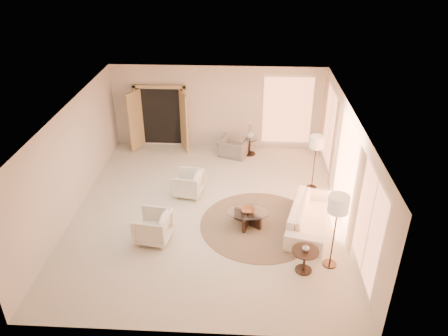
{
  "coord_description": "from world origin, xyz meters",
  "views": [
    {
      "loc": [
        0.94,
        -9.6,
        6.63
      ],
      "look_at": [
        0.4,
        0.4,
        1.1
      ],
      "focal_mm": 35.0,
      "sensor_mm": 36.0,
      "label": 1
    }
  ],
  "objects_px": {
    "accent_chair": "(233,145)",
    "end_vase": "(306,248)",
    "coffee_table": "(248,216)",
    "end_table": "(305,257)",
    "side_vase": "(250,134)",
    "floor_lamp_far": "(338,207)",
    "sofa": "(310,216)",
    "armchair_right": "(153,226)",
    "armchair_left": "(188,182)",
    "side_table": "(250,144)",
    "floor_lamp_near": "(316,144)",
    "bowl": "(248,210)"
  },
  "relations": [
    {
      "from": "side_table",
      "to": "floor_lamp_near",
      "type": "height_order",
      "value": "floor_lamp_near"
    },
    {
      "from": "sofa",
      "to": "coffee_table",
      "type": "height_order",
      "value": "sofa"
    },
    {
      "from": "floor_lamp_far",
      "to": "side_vase",
      "type": "height_order",
      "value": "floor_lamp_far"
    },
    {
      "from": "accent_chair",
      "to": "side_table",
      "type": "height_order",
      "value": "accent_chair"
    },
    {
      "from": "side_table",
      "to": "armchair_right",
      "type": "bearing_deg",
      "value": -116.23
    },
    {
      "from": "accent_chair",
      "to": "bowl",
      "type": "height_order",
      "value": "accent_chair"
    },
    {
      "from": "armchair_left",
      "to": "side_vase",
      "type": "relative_size",
      "value": 2.99
    },
    {
      "from": "floor_lamp_far",
      "to": "sofa",
      "type": "bearing_deg",
      "value": 102.4
    },
    {
      "from": "armchair_right",
      "to": "floor_lamp_near",
      "type": "xyz_separation_m",
      "value": [
        4.11,
        2.62,
        0.99
      ]
    },
    {
      "from": "bowl",
      "to": "accent_chair",
      "type": "bearing_deg",
      "value": 97.51
    },
    {
      "from": "accent_chair",
      "to": "end_vase",
      "type": "distance_m",
      "value": 5.72
    },
    {
      "from": "floor_lamp_near",
      "to": "side_vase",
      "type": "relative_size",
      "value": 6.37
    },
    {
      "from": "coffee_table",
      "to": "accent_chair",
      "type": "bearing_deg",
      "value": 97.51
    },
    {
      "from": "armchair_right",
      "to": "floor_lamp_near",
      "type": "relative_size",
      "value": 0.49
    },
    {
      "from": "armchair_right",
      "to": "end_table",
      "type": "bearing_deg",
      "value": 83.62
    },
    {
      "from": "armchair_left",
      "to": "end_table",
      "type": "relative_size",
      "value": 1.3
    },
    {
      "from": "end_table",
      "to": "sofa",
      "type": "bearing_deg",
      "value": 79.19
    },
    {
      "from": "coffee_table",
      "to": "floor_lamp_far",
      "type": "distance_m",
      "value": 2.67
    },
    {
      "from": "accent_chair",
      "to": "side_vase",
      "type": "xyz_separation_m",
      "value": [
        0.54,
        0.15,
        0.32
      ]
    },
    {
      "from": "sofa",
      "to": "coffee_table",
      "type": "xyz_separation_m",
      "value": [
        -1.55,
        0.04,
        -0.09
      ]
    },
    {
      "from": "side_table",
      "to": "end_vase",
      "type": "relative_size",
      "value": 3.64
    },
    {
      "from": "coffee_table",
      "to": "floor_lamp_near",
      "type": "height_order",
      "value": "floor_lamp_near"
    },
    {
      "from": "end_table",
      "to": "bowl",
      "type": "relative_size",
      "value": 1.66
    },
    {
      "from": "sofa",
      "to": "side_table",
      "type": "relative_size",
      "value": 3.87
    },
    {
      "from": "armchair_right",
      "to": "side_vase",
      "type": "xyz_separation_m",
      "value": [
        2.31,
        4.68,
        0.32
      ]
    },
    {
      "from": "armchair_right",
      "to": "end_table",
      "type": "distance_m",
      "value": 3.62
    },
    {
      "from": "side_vase",
      "to": "floor_lamp_near",
      "type": "bearing_deg",
      "value": -48.68
    },
    {
      "from": "armchair_right",
      "to": "end_vase",
      "type": "xyz_separation_m",
      "value": [
        3.51,
        -0.91,
        0.23
      ]
    },
    {
      "from": "sofa",
      "to": "side_table",
      "type": "distance_m",
      "value": 4.27
    },
    {
      "from": "armchair_left",
      "to": "side_vase",
      "type": "height_order",
      "value": "side_vase"
    },
    {
      "from": "coffee_table",
      "to": "end_table",
      "type": "distance_m",
      "value": 2.06
    },
    {
      "from": "floor_lamp_near",
      "to": "coffee_table",
      "type": "bearing_deg",
      "value": -134.37
    },
    {
      "from": "armchair_left",
      "to": "side_table",
      "type": "relative_size",
      "value": 1.29
    },
    {
      "from": "accent_chair",
      "to": "side_vase",
      "type": "bearing_deg",
      "value": -145.79
    },
    {
      "from": "accent_chair",
      "to": "bowl",
      "type": "bearing_deg",
      "value": 116.22
    },
    {
      "from": "coffee_table",
      "to": "side_table",
      "type": "bearing_deg",
      "value": 89.45
    },
    {
      "from": "bowl",
      "to": "side_table",
      "type": "bearing_deg",
      "value": 89.45
    },
    {
      "from": "accent_chair",
      "to": "end_vase",
      "type": "bearing_deg",
      "value": 126.46
    },
    {
      "from": "end_table",
      "to": "end_vase",
      "type": "xyz_separation_m",
      "value": [
        0.0,
        0.0,
        0.25
      ]
    },
    {
      "from": "accent_chair",
      "to": "sofa",
      "type": "bearing_deg",
      "value": 136.75
    },
    {
      "from": "end_table",
      "to": "bowl",
      "type": "bearing_deg",
      "value": 127.07
    },
    {
      "from": "floor_lamp_near",
      "to": "bowl",
      "type": "bearing_deg",
      "value": -134.37
    },
    {
      "from": "accent_chair",
      "to": "side_table",
      "type": "bearing_deg",
      "value": -145.79
    },
    {
      "from": "armchair_right",
      "to": "end_table",
      "type": "xyz_separation_m",
      "value": [
        3.51,
        -0.91,
        -0.02
      ]
    },
    {
      "from": "accent_chair",
      "to": "coffee_table",
      "type": "relative_size",
      "value": 0.66
    },
    {
      "from": "sofa",
      "to": "armchair_right",
      "type": "xyz_separation_m",
      "value": [
        -3.81,
        -0.69,
        0.07
      ]
    },
    {
      "from": "accent_chair",
      "to": "end_vase",
      "type": "height_order",
      "value": "accent_chair"
    },
    {
      "from": "armchair_right",
      "to": "floor_lamp_near",
      "type": "height_order",
      "value": "floor_lamp_near"
    },
    {
      "from": "accent_chair",
      "to": "floor_lamp_near",
      "type": "xyz_separation_m",
      "value": [
        2.35,
        -1.91,
        1.0
      ]
    },
    {
      "from": "end_vase",
      "to": "side_vase",
      "type": "bearing_deg",
      "value": 102.15
    }
  ]
}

